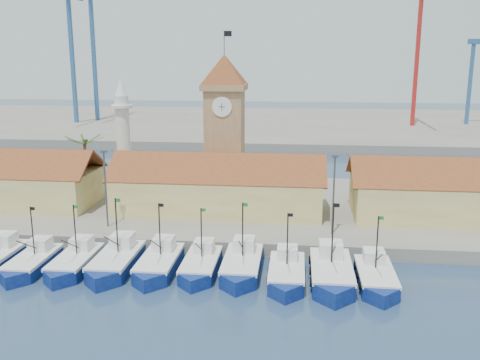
# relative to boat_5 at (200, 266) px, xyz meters

# --- Properties ---
(ground) EXTENTS (400.00, 400.00, 0.00)m
(ground) POSITION_rel_boat_5_xyz_m (-0.63, -3.04, -0.71)
(ground) COLOR navy
(ground) RESTS_ON ground
(quay) EXTENTS (140.00, 32.00, 1.50)m
(quay) POSITION_rel_boat_5_xyz_m (-0.63, 20.96, 0.04)
(quay) COLOR gray
(quay) RESTS_ON ground
(terminal) EXTENTS (240.00, 80.00, 2.00)m
(terminal) POSITION_rel_boat_5_xyz_m (-0.63, 106.96, 0.29)
(terminal) COLOR gray
(terminal) RESTS_ON ground
(boat_1) EXTENTS (3.28, 8.98, 6.79)m
(boat_1) POSITION_rel_boat_5_xyz_m (-17.00, -1.13, -0.01)
(boat_1) COLOR navy
(boat_1) RESTS_ON ground
(boat_2) EXTENTS (3.37, 9.24, 6.99)m
(boat_2) POSITION_rel_boat_5_xyz_m (-12.75, -0.67, 0.01)
(boat_2) COLOR navy
(boat_2) RESTS_ON ground
(boat_3) EXTENTS (3.71, 10.16, 7.69)m
(boat_3) POSITION_rel_boat_5_xyz_m (-8.61, -0.21, 0.09)
(boat_3) COLOR navy
(boat_3) RESTS_ON ground
(boat_4) EXTENTS (3.51, 9.61, 7.28)m
(boat_4) POSITION_rel_boat_5_xyz_m (-4.20, -0.14, 0.04)
(boat_4) COLOR navy
(boat_4) RESTS_ON ground
(boat_5) EXTENTS (3.31, 9.06, 6.86)m
(boat_5) POSITION_rel_boat_5_xyz_m (0.00, 0.00, 0.00)
(boat_5) COLOR navy
(boat_5) RESTS_ON ground
(boat_6) EXTENTS (3.61, 9.89, 7.48)m
(boat_6) POSITION_rel_boat_5_xyz_m (4.09, 0.24, 0.06)
(boat_6) COLOR navy
(boat_6) RESTS_ON ground
(boat_7) EXTENTS (3.37, 9.24, 6.99)m
(boat_7) POSITION_rel_boat_5_xyz_m (8.54, -1.18, 0.01)
(boat_7) COLOR navy
(boat_7) RESTS_ON ground
(boat_8) EXTENTS (3.88, 10.64, 8.05)m
(boat_8) POSITION_rel_boat_5_xyz_m (12.79, -0.94, 0.12)
(boat_8) COLOR navy
(boat_8) RESTS_ON ground
(boat_9) EXTENTS (3.37, 9.23, 6.99)m
(boat_9) POSITION_rel_boat_5_xyz_m (16.91, -1.20, 0.01)
(boat_9) COLOR navy
(boat_9) RESTS_ON ground
(hall_center) EXTENTS (27.04, 10.13, 7.61)m
(hall_center) POSITION_rel_boat_5_xyz_m (-0.63, 16.96, 3.28)
(hall_center) COLOR #E9D87F
(hall_center) RESTS_ON quay
(hall_right) EXTENTS (31.20, 10.13, 7.61)m
(hall_right) POSITION_rel_boat_5_xyz_m (31.37, 16.96, 3.28)
(hall_right) COLOR #E9D87F
(hall_right) RESTS_ON quay
(clock_tower) EXTENTS (5.80, 5.80, 22.70)m
(clock_tower) POSITION_rel_boat_5_xyz_m (-0.63, 22.95, 11.25)
(clock_tower) COLOR tan
(clock_tower) RESTS_ON quay
(minaret) EXTENTS (3.00, 3.00, 16.30)m
(minaret) POSITION_rel_boat_5_xyz_m (-15.63, 24.96, 9.02)
(minaret) COLOR silver
(minaret) RESTS_ON quay
(palm_tree) EXTENTS (5.60, 5.03, 8.39)m
(palm_tree) POSITION_rel_boat_5_xyz_m (-20.63, 22.96, 5.54)
(palm_tree) COLOR brown
(palm_tree) RESTS_ON quay
(lamp_posts) EXTENTS (80.70, 0.25, 9.03)m
(lamp_posts) POSITION_rel_boat_5_xyz_m (-0.13, 8.96, 5.77)
(lamp_posts) COLOR #3F3F44
(lamp_posts) RESTS_ON quay
(crane_blue_far) EXTENTS (1.00, 33.40, 42.54)m
(crane_blue_far) POSITION_rel_boat_5_xyz_m (-54.18, 97.46, 24.96)
(crane_blue_far) COLOR #2E5A8F
(crane_blue_far) RESTS_ON terminal
(crane_blue_near) EXTENTS (1.00, 31.45, 43.67)m
(crane_blue_near) POSITION_rel_boat_5_xyz_m (-50.16, 103.76, 25.42)
(crane_blue_near) COLOR #2E5A8F
(crane_blue_near) RESTS_ON terminal
(crane_red_right) EXTENTS (1.00, 33.47, 44.32)m
(crane_red_right) POSITION_rel_boat_5_xyz_m (40.57, 100.50, 25.95)
(crane_red_right) COLOR red
(crane_red_right) RESTS_ON terminal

